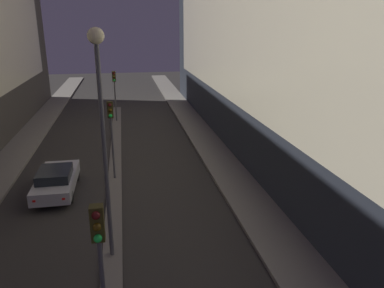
# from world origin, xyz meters

# --- Properties ---
(median_strip) EXTENTS (0.76, 34.82, 0.12)m
(median_strip) POSITION_xyz_m (0.00, 18.41, 0.06)
(median_strip) COLOR #66605B
(median_strip) RESTS_ON ground
(traffic_light_near) EXTENTS (0.32, 0.42, 4.46)m
(traffic_light_near) POSITION_xyz_m (0.00, 4.12, 3.39)
(traffic_light_near) COLOR #4C4C51
(traffic_light_near) RESTS_ON median_strip
(traffic_light_mid) EXTENTS (0.32, 0.42, 4.46)m
(traffic_light_mid) POSITION_xyz_m (0.00, 16.43, 3.39)
(traffic_light_mid) COLOR #4C4C51
(traffic_light_mid) RESTS_ON median_strip
(traffic_light_far) EXTENTS (0.32, 0.42, 4.46)m
(traffic_light_far) POSITION_xyz_m (0.00, 29.94, 3.39)
(traffic_light_far) COLOR #4C4C51
(traffic_light_far) RESTS_ON median_strip
(street_lamp) EXTENTS (0.55, 0.55, 8.38)m
(street_lamp) POSITION_xyz_m (0.00, 8.85, 5.95)
(street_lamp) COLOR #4C4C51
(street_lamp) RESTS_ON median_strip
(car_left_lane) EXTENTS (1.90, 4.66, 1.42)m
(car_left_lane) POSITION_xyz_m (-2.98, 15.23, 0.74)
(car_left_lane) COLOR #B2B2B7
(car_left_lane) RESTS_ON ground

